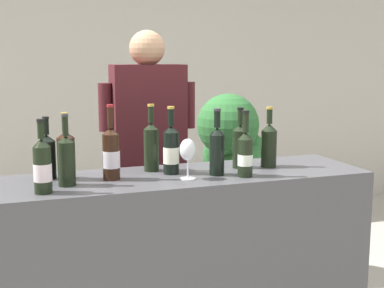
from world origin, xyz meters
TOP-DOWN VIEW (x-y plane):
  - wall_back at (0.00, 2.60)m, footprint 8.00×0.10m
  - counter at (0.00, 0.00)m, footprint 1.82×0.54m
  - wine_bottle_0 at (-0.56, 0.08)m, footprint 0.08×0.08m
  - wine_bottle_1 at (-0.58, -0.05)m, footprint 0.08×0.08m
  - wine_bottle_2 at (-0.69, -0.15)m, footprint 0.08×0.08m
  - wine_bottle_3 at (0.47, 0.03)m, footprint 0.08×0.08m
  - wine_bottle_4 at (0.32, 0.06)m, footprint 0.08×0.08m
  - wine_bottle_5 at (0.14, -0.06)m, footprint 0.07×0.07m
  - wine_bottle_6 at (-0.06, 0.04)m, footprint 0.08×0.08m
  - wine_bottle_7 at (0.26, -0.14)m, footprint 0.07×0.07m
  - wine_bottle_8 at (-0.65, 0.13)m, footprint 0.08×0.08m
  - wine_bottle_9 at (-0.14, 0.14)m, footprint 0.08×0.08m
  - wine_bottle_10 at (-0.36, 0.01)m, footprint 0.08×0.08m
  - wine_glass at (-0.02, -0.10)m, footprint 0.08×0.08m
  - person_server at (-0.02, 0.64)m, footprint 0.59×0.25m
  - potted_shrub at (0.71, 1.04)m, footprint 0.54×0.57m

SIDE VIEW (x-z plane):
  - counter at x=0.00m, z-range 0.00..1.00m
  - potted_shrub at x=0.71m, z-range 0.13..1.45m
  - person_server at x=-0.02m, z-range -0.02..1.71m
  - wine_bottle_8 at x=-0.65m, z-range 0.97..1.26m
  - wine_bottle_7 at x=0.26m, z-range 0.96..1.28m
  - wine_bottle_2 at x=-0.69m, z-range 0.96..1.28m
  - wine_bottle_6 at x=-0.06m, z-range 0.96..1.29m
  - wine_bottle_1 at x=-0.58m, z-range 0.96..1.29m
  - wine_bottle_0 at x=-0.56m, z-range 0.97..1.28m
  - wine_bottle_3 at x=0.47m, z-range 0.97..1.28m
  - wine_bottle_4 at x=0.32m, z-range 0.97..1.28m
  - wine_bottle_10 at x=-0.36m, z-range 0.95..1.30m
  - wine_bottle_5 at x=0.14m, z-range 0.97..1.30m
  - wine_bottle_9 at x=-0.14m, z-range 0.96..1.30m
  - wine_glass at x=-0.02m, z-range 1.04..1.23m
  - wall_back at x=0.00m, z-range 0.00..2.80m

